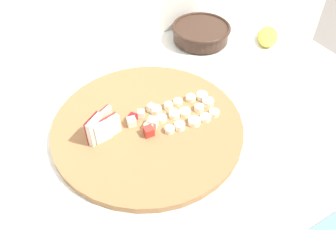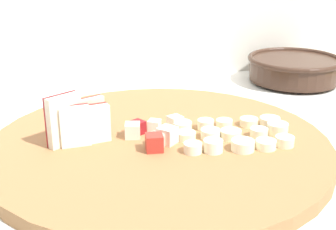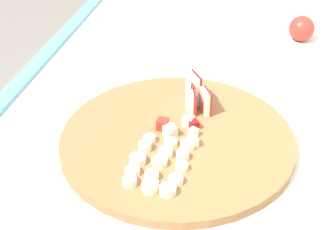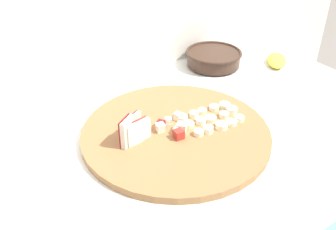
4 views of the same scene
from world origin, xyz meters
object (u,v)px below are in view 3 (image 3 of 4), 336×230
at_px(apple_wedge_fan, 194,95).
at_px(cutting_board, 177,138).
at_px(apple_dice_pile, 178,129).
at_px(whole_apple, 302,29).
at_px(banana_slice_rows, 158,164).

bearing_deg(apple_wedge_fan, cutting_board, -10.55).
relative_size(cutting_board, apple_dice_pile, 5.21).
distance_m(apple_wedge_fan, apple_dice_pile, 0.10).
bearing_deg(apple_wedge_fan, whole_apple, 150.02).
height_order(banana_slice_rows, whole_apple, whole_apple).
bearing_deg(banana_slice_rows, whole_apple, 155.89).
relative_size(cutting_board, whole_apple, 6.41).
bearing_deg(apple_dice_pile, banana_slice_rows, -9.33).
relative_size(cutting_board, apple_wedge_fan, 5.46).
bearing_deg(apple_wedge_fan, apple_dice_pile, -10.91).
relative_size(banana_slice_rows, whole_apple, 2.22).
height_order(apple_dice_pile, whole_apple, whole_apple).
bearing_deg(cutting_board, whole_apple, 153.40).
distance_m(cutting_board, apple_dice_pile, 0.02).
xyz_separation_m(apple_dice_pile, whole_apple, (-0.52, 0.26, 0.01)).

